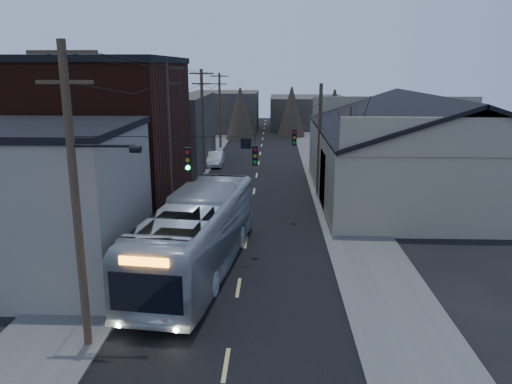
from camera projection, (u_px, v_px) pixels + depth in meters
road_surface at (256, 180)px, 43.76m from camera, size 9.00×110.00×0.02m
sidewalk_left at (182, 179)px, 43.97m from camera, size 4.00×110.00×0.12m
sidewalk_right at (330, 180)px, 43.52m from camera, size 4.00×110.00×0.12m
building_clapboard at (44, 205)px, 22.86m from camera, size 8.00×8.00×7.00m
building_brick at (101, 139)px, 33.19m from camera, size 10.00×12.00×10.00m
building_left_far at (162, 131)px, 49.05m from camera, size 9.00×14.00×7.00m
warehouse at (425, 161)px, 37.81m from camera, size 16.16×20.60×7.73m
building_far_left at (225, 111)px, 77.16m from camera, size 10.00×12.00×6.00m
building_far_right at (307, 112)px, 81.68m from camera, size 12.00×14.00×5.00m
bare_tree at (349, 161)px, 32.97m from camera, size 0.40×0.40×7.20m
utility_lines at (211, 132)px, 36.98m from camera, size 11.24×45.28×10.50m
bus at (197, 234)px, 23.88m from camera, size 4.81×13.73×3.74m
parked_car at (215, 159)px, 50.07m from camera, size 1.51×4.25×1.40m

